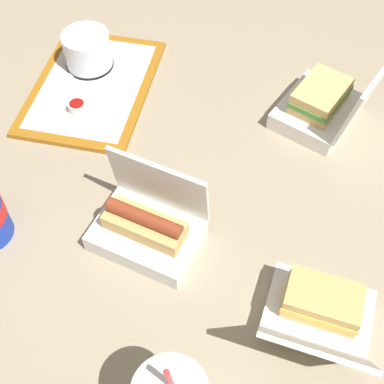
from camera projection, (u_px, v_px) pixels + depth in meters
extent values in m
plane|color=gray|center=(172.00, 225.00, 1.02)|extent=(3.20, 3.20, 0.00)
cube|color=#A56619|center=(92.00, 87.00, 1.24)|extent=(0.42, 0.34, 0.01)
cube|color=white|center=(92.00, 85.00, 1.23)|extent=(0.37, 0.29, 0.00)
cylinder|color=black|center=(90.00, 64.00, 1.27)|extent=(0.11, 0.11, 0.01)
cylinder|color=beige|center=(88.00, 53.00, 1.24)|extent=(0.08, 0.08, 0.06)
cylinder|color=silver|center=(87.00, 49.00, 1.24)|extent=(0.11, 0.11, 0.08)
cylinder|color=white|center=(77.00, 107.00, 1.17)|extent=(0.04, 0.04, 0.02)
cylinder|color=#9E140F|center=(77.00, 104.00, 1.16)|extent=(0.03, 0.03, 0.01)
cube|color=white|center=(97.00, 107.00, 1.19)|extent=(0.14, 0.14, 0.00)
cube|color=white|center=(63.00, 81.00, 1.24)|extent=(0.09, 0.08, 0.00)
cube|color=white|center=(317.00, 313.00, 0.89)|extent=(0.18, 0.20, 0.04)
cube|color=white|center=(315.00, 349.00, 0.78)|extent=(0.12, 0.18, 0.11)
cube|color=tan|center=(321.00, 305.00, 0.87)|extent=(0.11, 0.14, 0.02)
cube|color=#E5C651|center=(323.00, 301.00, 0.86)|extent=(0.11, 0.14, 0.01)
cube|color=tan|center=(325.00, 297.00, 0.84)|extent=(0.11, 0.14, 0.02)
cube|color=white|center=(317.00, 112.00, 1.17)|extent=(0.23, 0.22, 0.04)
cube|color=white|center=(366.00, 97.00, 1.07)|extent=(0.16, 0.13, 0.15)
cube|color=#DBB770|center=(319.00, 102.00, 1.15)|extent=(0.15, 0.15, 0.02)
cube|color=#4C933D|center=(321.00, 96.00, 1.14)|extent=(0.16, 0.15, 0.01)
cube|color=#DBB770|center=(322.00, 90.00, 1.12)|extent=(0.15, 0.15, 0.02)
cube|color=white|center=(146.00, 236.00, 0.98)|extent=(0.20, 0.23, 0.04)
cube|color=white|center=(159.00, 185.00, 0.95)|extent=(0.11, 0.18, 0.13)
cube|color=tan|center=(145.00, 225.00, 0.95)|extent=(0.12, 0.16, 0.03)
cylinder|color=brown|center=(144.00, 218.00, 0.93)|extent=(0.09, 0.14, 0.03)
cylinder|color=yellow|center=(144.00, 215.00, 0.93)|extent=(0.06, 0.11, 0.01)
cylinder|color=red|center=(171.00, 379.00, 0.66)|extent=(0.01, 0.01, 0.06)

